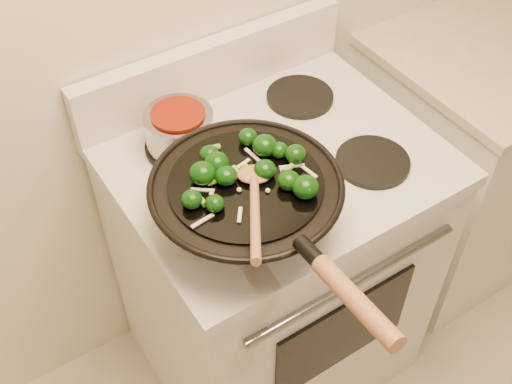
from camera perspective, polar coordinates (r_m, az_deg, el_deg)
stove at (r=1.91m, az=1.42°, el=-6.58°), size 0.78×0.67×1.08m
counter_unit at (r=2.38m, az=18.92°, el=3.28°), size 0.76×0.62×0.91m
wok at (r=1.35m, az=-0.77°, el=-0.90°), size 0.41×0.68×0.19m
stirfry at (r=1.32m, az=-0.85°, el=2.09°), size 0.30×0.25×0.05m
wooden_spoon at (r=1.24m, az=-0.13°, el=-0.38°), size 0.21×0.30×0.11m
saucepan at (r=1.56m, az=-6.81°, el=5.54°), size 0.17×0.26×0.10m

